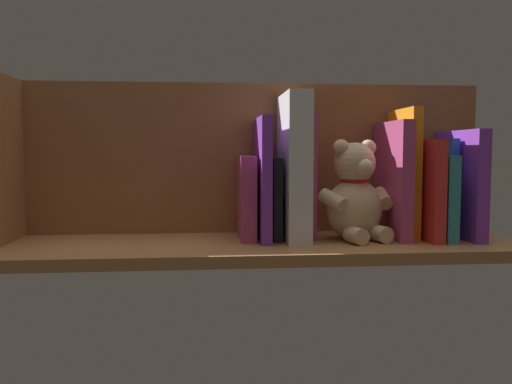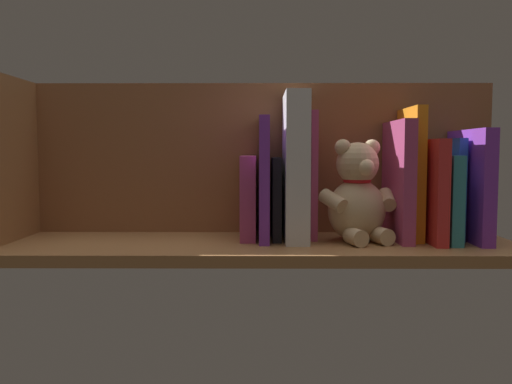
{
  "view_description": "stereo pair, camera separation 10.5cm",
  "coord_description": "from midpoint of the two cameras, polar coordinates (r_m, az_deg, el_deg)",
  "views": [
    {
      "loc": [
        9.83,
        104.41,
        17.78
      ],
      "look_at": [
        0.0,
        0.0,
        9.84
      ],
      "focal_mm": 37.35,
      "sensor_mm": 36.0,
      "label": 1
    },
    {
      "loc": [
        -0.66,
        104.87,
        17.78
      ],
      "look_at": [
        0.0,
        0.0,
        9.84
      ],
      "focal_mm": 37.35,
      "sensor_mm": 36.0,
      "label": 2
    }
  ],
  "objects": [
    {
      "name": "ground_plane",
      "position": [
        1.06,
        -2.84,
        -5.9
      ],
      "size": [
        102.51,
        30.07,
        2.2
      ],
      "primitive_type": "cube",
      "color": "#9E6B3D"
    },
    {
      "name": "shelf_back_panel",
      "position": [
        1.18,
        -3.15,
        3.62
      ],
      "size": [
        102.51,
        1.5,
        32.68
      ],
      "primitive_type": "cube",
      "color": "brown",
      "rests_on": "ground_plane"
    },
    {
      "name": "book_0",
      "position": [
        1.17,
        18.63,
        0.82
      ],
      "size": [
        2.59,
        19.7,
        22.18
      ],
      "primitive_type": "cube",
      "color": "purple",
      "rests_on": "ground_plane"
    },
    {
      "name": "book_1",
      "position": [
        1.19,
        16.79,
        0.49
      ],
      "size": [
        1.72,
        13.51,
        20.46
      ],
      "primitive_type": "cube",
      "rotation": [
        0.0,
        -0.0,
        0.0
      ],
      "color": "blue",
      "rests_on": "ground_plane"
    },
    {
      "name": "book_2",
      "position": [
        1.15,
        16.05,
        -0.45
      ],
      "size": [
        2.39,
        19.02,
        17.07
      ],
      "primitive_type": "cube",
      "color": "teal",
      "rests_on": "ground_plane"
    },
    {
      "name": "book_3",
      "position": [
        1.14,
        14.73,
        0.31
      ],
      "size": [
        2.33,
        19.68,
        20.2
      ],
      "primitive_type": "cube",
      "color": "red",
      "rests_on": "ground_plane"
    },
    {
      "name": "book_4",
      "position": [
        1.15,
        13.03,
        2.0
      ],
      "size": [
        2.05,
        14.95,
        26.7
      ],
      "primitive_type": "cube",
      "color": "orange",
      "rests_on": "ground_plane"
    },
    {
      "name": "book_5",
      "position": [
        1.13,
        11.84,
        1.29
      ],
      "size": [
        2.49,
        17.84,
        23.99
      ],
      "primitive_type": "cube",
      "color": "#B23F72",
      "rests_on": "ground_plane"
    },
    {
      "name": "teddy_bear",
      "position": [
        1.08,
        7.86,
        -0.4
      ],
      "size": [
        15.76,
        15.14,
        20.25
      ],
      "rotation": [
        0.0,
        0.0,
        0.29
      ],
      "color": "#D1B284",
      "rests_on": "ground_plane"
    },
    {
      "name": "book_6",
      "position": [
        1.11,
        2.95,
        1.86
      ],
      "size": [
        1.37,
        12.19,
        25.97
      ],
      "primitive_type": "cube",
      "color": "#B23F72",
      "rests_on": "ground_plane"
    },
    {
      "name": "dictionary_thick_white",
      "position": [
        1.08,
        1.28,
        2.7
      ],
      "size": [
        4.59,
        17.9,
        29.44
      ],
      "primitive_type": "cube",
      "color": "silver",
      "rests_on": "ground_plane"
    },
    {
      "name": "book_7",
      "position": [
        1.1,
        -0.81,
        -0.63
      ],
      "size": [
        1.75,
        14.38,
        16.59
      ],
      "primitive_type": "cube",
      "color": "black",
      "rests_on": "ground_plane"
    },
    {
      "name": "book_8",
      "position": [
        1.08,
        -2.08,
        1.43
      ],
      "size": [
        2.01,
        17.31,
        24.67
      ],
      "primitive_type": "cube",
      "color": "purple",
      "rests_on": "ground_plane"
    },
    {
      "name": "book_9",
      "position": [
        1.09,
        -3.79,
        -0.56
      ],
      "size": [
        3.12,
        14.53,
        16.95
      ],
      "primitive_type": "cube",
      "color": "#B23F72",
      "rests_on": "ground_plane"
    }
  ]
}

